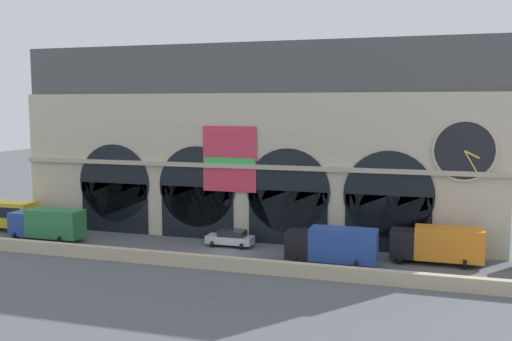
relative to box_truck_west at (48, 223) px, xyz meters
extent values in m
plane|color=#54565B|center=(18.24, 0.32, -1.70)|extent=(200.00, 200.00, 0.00)
cube|color=#BCAD8C|center=(18.24, -4.46, -1.15)|extent=(90.00, 0.70, 1.10)
cube|color=beige|center=(18.24, 7.45, 5.49)|extent=(48.28, 4.25, 14.37)
cube|color=#4C4C4C|center=(18.24, 7.75, 15.10)|extent=(48.28, 3.65, 4.85)
cube|color=black|center=(4.32, 5.27, 0.90)|extent=(7.65, 0.20, 5.19)
cylinder|color=black|center=(4.32, 5.27, 3.49)|extent=(8.05, 0.20, 8.05)
cube|color=black|center=(13.60, 5.27, 0.90)|extent=(7.65, 0.20, 5.19)
cylinder|color=black|center=(13.60, 5.27, 3.49)|extent=(8.05, 0.20, 8.05)
cube|color=black|center=(22.89, 5.27, 0.90)|extent=(7.65, 0.20, 5.19)
cylinder|color=black|center=(22.89, 5.27, 3.49)|extent=(8.05, 0.20, 8.05)
cube|color=black|center=(32.17, 5.27, 0.90)|extent=(7.65, 0.20, 5.19)
cylinder|color=black|center=(32.17, 5.27, 3.49)|extent=(8.05, 0.20, 8.05)
cylinder|color=beige|center=(38.42, 5.17, 7.68)|extent=(5.35, 0.25, 5.35)
cylinder|color=black|center=(38.42, 5.05, 7.68)|extent=(4.96, 0.06, 4.96)
cube|color=gold|center=(39.03, 4.99, 7.37)|extent=(1.29, 0.04, 0.75)
cube|color=gold|center=(38.95, 4.97, 6.77)|extent=(1.17, 0.04, 1.88)
cube|color=#D8334C|center=(17.10, 5.15, 6.35)|extent=(5.42, 0.12, 6.33)
cube|color=green|center=(17.10, 5.07, 5.98)|extent=(5.20, 0.04, 1.00)
cube|color=#B6AB91|center=(18.24, 5.17, 5.70)|extent=(48.28, 0.50, 0.44)
cylinder|color=black|center=(-5.65, 1.58, -1.20)|extent=(0.28, 1.00, 1.00)
cylinder|color=black|center=(-5.65, 3.83, -1.20)|extent=(0.28, 1.00, 1.00)
cube|color=#28479E|center=(-2.86, 0.00, -0.13)|extent=(2.00, 2.30, 2.30)
cube|color=#2D7A42|center=(0.89, 0.00, 0.07)|extent=(5.50, 2.30, 2.70)
cylinder|color=black|center=(-2.96, -1.03, -1.28)|extent=(0.28, 0.84, 0.84)
cylinder|color=black|center=(-2.96, 1.04, -1.28)|extent=(0.28, 0.84, 0.84)
cylinder|color=black|center=(2.14, -1.03, -1.28)|extent=(0.28, 0.84, 0.84)
cylinder|color=black|center=(2.14, 1.04, -1.28)|extent=(0.28, 0.84, 0.84)
cube|color=#ADB2B7|center=(17.85, 3.11, -1.05)|extent=(4.40, 1.80, 0.70)
cube|color=black|center=(18.07, 3.11, -0.43)|extent=(2.46, 1.62, 0.55)
cylinder|color=black|center=(16.40, 2.30, -1.40)|extent=(0.28, 0.60, 0.60)
cylinder|color=black|center=(16.40, 3.92, -1.40)|extent=(0.28, 0.60, 0.60)
cylinder|color=black|center=(19.30, 2.30, -1.40)|extent=(0.28, 0.60, 0.60)
cylinder|color=black|center=(19.30, 3.92, -1.40)|extent=(0.28, 0.60, 0.60)
cube|color=black|center=(25.30, -0.31, -0.13)|extent=(2.00, 2.30, 2.30)
cube|color=#28479E|center=(29.05, -0.31, 0.07)|extent=(5.50, 2.30, 2.70)
cylinder|color=black|center=(25.20, -1.35, -1.28)|extent=(0.28, 0.84, 0.84)
cylinder|color=black|center=(25.20, 0.72, -1.28)|extent=(0.28, 0.84, 0.84)
cylinder|color=black|center=(30.30, -1.35, -1.28)|extent=(0.28, 0.84, 0.84)
cylinder|color=black|center=(30.30, 0.72, -1.28)|extent=(0.28, 0.84, 0.84)
cube|color=black|center=(33.64, 2.64, -0.13)|extent=(2.00, 2.30, 2.30)
cube|color=orange|center=(37.39, 2.64, 0.07)|extent=(5.50, 2.30, 2.70)
cylinder|color=black|center=(33.54, 1.60, -1.28)|extent=(0.28, 0.84, 0.84)
cylinder|color=black|center=(33.54, 3.67, -1.28)|extent=(0.28, 0.84, 0.84)
cylinder|color=black|center=(38.64, 1.60, -1.28)|extent=(0.28, 0.84, 0.84)
cylinder|color=black|center=(38.64, 3.67, -1.28)|extent=(0.28, 0.84, 0.84)
camera|label=1|loc=(35.99, -46.86, 11.56)|focal=40.42mm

